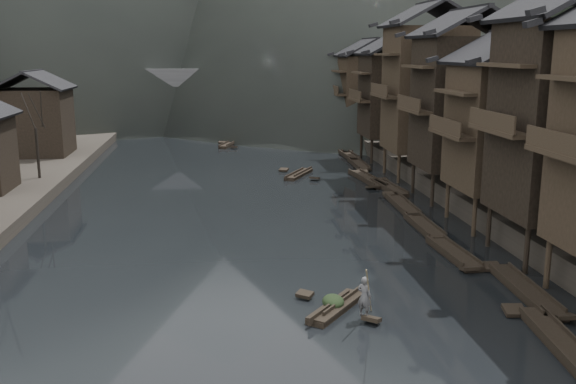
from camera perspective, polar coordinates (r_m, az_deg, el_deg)
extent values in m
plane|color=black|center=(29.75, -1.93, -10.61)|extent=(300.00, 300.00, 0.00)
cube|color=#2D2823|center=(77.63, 22.09, 3.61)|extent=(40.00, 200.00, 1.80)
cylinder|color=#2E2419|center=(34.62, 22.10, -5.88)|extent=(0.30, 0.30, 2.90)
cube|color=#2E2419|center=(30.84, 23.62, 2.99)|extent=(1.20, 5.70, 0.25)
cylinder|color=black|center=(36.47, 20.46, -4.84)|extent=(0.30, 0.30, 2.90)
cylinder|color=black|center=(40.61, 17.42, -2.88)|extent=(0.30, 0.30, 2.90)
cylinder|color=black|center=(37.78, 24.19, -4.56)|extent=(0.30, 0.30, 2.90)
cylinder|color=black|center=(41.80, 20.87, -2.71)|extent=(0.30, 0.30, 2.90)
cube|color=black|center=(38.75, 23.71, 5.88)|extent=(7.00, 6.00, 10.62)
cube|color=#2E2419|center=(36.96, 18.25, 5.20)|extent=(1.20, 5.70, 0.25)
cylinder|color=#2E2419|center=(42.56, 16.23, -2.11)|extent=(0.30, 0.30, 2.90)
cylinder|color=#2E2419|center=(46.88, 13.99, -0.66)|extent=(0.30, 0.30, 2.90)
cylinder|color=#2E2419|center=(43.69, 19.56, -1.97)|extent=(0.30, 0.30, 2.90)
cylinder|color=#2E2419|center=(47.91, 17.07, -0.56)|extent=(0.30, 0.30, 2.90)
cube|color=#2E2419|center=(45.02, 19.13, 5.48)|extent=(7.00, 6.00, 8.20)
cube|color=#2E2419|center=(43.49, 14.32, 5.01)|extent=(1.20, 5.70, 0.25)
cylinder|color=black|center=(49.81, 12.71, 0.18)|extent=(0.30, 0.30, 2.90)
cylinder|color=black|center=(54.26, 11.06, 1.25)|extent=(0.30, 0.30, 2.90)
cylinder|color=black|center=(50.78, 15.64, 0.25)|extent=(0.30, 0.30, 2.90)
cylinder|color=black|center=(55.16, 13.78, 1.30)|extent=(0.30, 0.30, 2.90)
cube|color=black|center=(52.22, 15.42, 7.61)|extent=(7.00, 6.00, 10.05)
cube|color=#2E2419|center=(50.91, 11.17, 7.14)|extent=(1.20, 5.70, 0.25)
cylinder|color=#2E2419|center=(58.21, 9.82, 2.06)|extent=(0.30, 0.30, 2.90)
cylinder|color=#2E2419|center=(62.75, 8.59, 2.85)|extent=(0.30, 0.30, 2.90)
cylinder|color=#2E2419|center=(59.04, 12.38, 2.10)|extent=(0.30, 0.30, 2.90)
cylinder|color=#2E2419|center=(63.53, 10.99, 2.88)|extent=(0.30, 0.30, 2.90)
cube|color=#2E2419|center=(60.60, 12.26, 8.91)|extent=(7.00, 6.00, 11.13)
cube|color=#2E2419|center=(59.47, 8.55, 8.45)|extent=(1.20, 5.70, 0.25)
cylinder|color=black|center=(67.72, 7.44, 3.59)|extent=(0.30, 0.30, 2.90)
cylinder|color=black|center=(72.33, 6.53, 4.18)|extent=(0.30, 0.30, 2.90)
cylinder|color=black|center=(68.43, 9.68, 3.61)|extent=(0.30, 0.30, 2.90)
cylinder|color=black|center=(73.00, 8.64, 4.20)|extent=(0.30, 0.30, 2.90)
cube|color=black|center=(70.21, 9.58, 8.45)|extent=(7.00, 6.00, 8.62)
cube|color=#2E2419|center=(69.23, 6.35, 8.13)|extent=(1.20, 5.70, 0.25)
cylinder|color=#2E2419|center=(79.29, 5.35, 4.94)|extent=(0.30, 0.30, 2.90)
cylinder|color=#2E2419|center=(83.95, 4.67, 5.37)|extent=(0.30, 0.30, 2.90)
cylinder|color=#2E2419|center=(79.90, 7.29, 4.95)|extent=(0.30, 0.30, 2.90)
cylinder|color=#2E2419|center=(84.53, 6.51, 5.38)|extent=(0.30, 0.30, 2.90)
cube|color=#2E2419|center=(81.79, 7.23, 8.97)|extent=(7.00, 6.00, 8.32)
cube|color=#2E2419|center=(80.95, 4.44, 8.70)|extent=(1.20, 5.70, 0.25)
cube|color=black|center=(72.00, -21.48, 6.01)|extent=(6.50, 6.50, 6.80)
cylinder|color=black|center=(58.58, -21.27, 3.49)|extent=(0.24, 0.24, 4.30)
cube|color=black|center=(28.48, 23.21, -12.44)|extent=(1.85, 7.30, 0.30)
cube|color=black|center=(28.41, 23.24, -12.11)|extent=(1.89, 7.16, 0.10)
cube|color=black|center=(31.04, 19.48, -9.77)|extent=(1.02, 0.98, 0.36)
cube|color=black|center=(33.88, 20.25, -8.19)|extent=(1.47, 7.09, 0.30)
cube|color=black|center=(33.82, 20.27, -7.90)|extent=(1.52, 6.95, 0.10)
cube|color=black|center=(36.62, 17.65, -6.22)|extent=(0.98, 0.91, 0.35)
cube|color=black|center=(31.18, 23.36, -10.00)|extent=(0.98, 0.91, 0.35)
cube|color=black|center=(38.50, 14.45, -5.32)|extent=(1.37, 5.85, 0.30)
cube|color=black|center=(38.45, 14.47, -5.07)|extent=(1.42, 5.73, 0.10)
cube|color=black|center=(40.99, 13.25, -3.96)|extent=(0.97, 0.76, 0.32)
cube|color=black|center=(35.96, 15.85, -6.45)|extent=(0.97, 0.76, 0.32)
cube|color=black|center=(43.77, 12.00, -3.04)|extent=(1.15, 6.05, 0.30)
cube|color=black|center=(43.73, 12.01, -2.81)|extent=(1.20, 5.93, 0.10)
cube|color=black|center=(46.39, 10.85, -1.93)|extent=(0.94, 0.75, 0.33)
cube|color=black|center=(41.12, 13.31, -3.91)|extent=(0.94, 0.75, 0.33)
cube|color=black|center=(49.46, 10.09, -1.16)|extent=(1.28, 7.09, 0.30)
cube|color=black|center=(49.42, 10.10, -0.96)|extent=(1.33, 6.95, 0.10)
cube|color=black|center=(52.58, 8.96, -0.15)|extent=(0.96, 0.89, 0.35)
cube|color=black|center=(46.32, 11.39, -1.97)|extent=(0.96, 0.89, 0.35)
cube|color=black|center=(55.39, 8.94, 0.35)|extent=(1.73, 6.54, 0.30)
cube|color=black|center=(55.35, 8.94, 0.53)|extent=(1.78, 6.42, 0.10)
cube|color=black|center=(58.36, 8.43, 1.12)|extent=(1.01, 0.89, 0.34)
cube|color=black|center=(52.38, 9.51, -0.22)|extent=(1.01, 0.89, 0.34)
cube|color=black|center=(59.01, 7.03, 1.15)|extent=(1.98, 7.69, 0.30)
cube|color=black|center=(58.98, 7.03, 1.32)|extent=(2.01, 7.54, 0.10)
cube|color=black|center=(62.54, 6.63, 1.94)|extent=(1.04, 1.03, 0.37)
cube|color=black|center=(55.43, 7.48, 0.55)|extent=(1.04, 1.03, 0.37)
cube|color=black|center=(66.39, 6.28, 2.44)|extent=(1.19, 6.51, 0.30)
cube|color=black|center=(66.36, 6.28, 2.59)|extent=(1.24, 6.38, 0.10)
cube|color=black|center=(69.36, 5.68, 3.00)|extent=(0.95, 0.81, 0.34)
cube|color=black|center=(63.40, 6.95, 2.07)|extent=(0.95, 0.81, 0.34)
cube|color=black|center=(72.28, 5.34, 3.28)|extent=(1.32, 7.53, 0.30)
cube|color=black|center=(72.25, 5.34, 3.42)|extent=(1.37, 7.38, 0.10)
cube|color=black|center=(75.76, 4.86, 3.82)|extent=(0.96, 0.95, 0.36)
cube|color=black|center=(68.76, 5.87, 2.91)|extent=(0.96, 0.95, 0.36)
cube|color=black|center=(76.99, 4.64, 3.86)|extent=(1.68, 7.45, 0.30)
cube|color=black|center=(76.96, 4.64, 3.99)|extent=(1.72, 7.31, 0.10)
cube|color=black|center=(80.45, 4.35, 4.34)|extent=(1.00, 0.97, 0.36)
cube|color=black|center=(73.49, 4.96, 3.55)|extent=(1.00, 0.97, 0.36)
cube|color=black|center=(60.78, 0.96, 1.58)|extent=(3.34, 5.14, 0.30)
cube|color=black|center=(60.75, 0.96, 1.75)|extent=(3.34, 5.07, 0.10)
cube|color=black|center=(62.81, -0.38, 2.07)|extent=(1.06, 0.98, 0.31)
cube|color=black|center=(58.74, 2.39, 1.32)|extent=(1.06, 0.98, 0.31)
cube|color=black|center=(80.01, -5.38, 4.17)|extent=(2.37, 4.59, 0.30)
cube|color=black|center=(79.98, -5.39, 4.30)|extent=(2.39, 4.52, 0.10)
cube|color=black|center=(82.01, -5.90, 4.47)|extent=(0.99, 0.81, 0.29)
cube|color=black|center=(77.98, -4.85, 4.07)|extent=(0.99, 0.81, 0.29)
cube|color=#4C4C4F|center=(99.40, -5.47, 9.88)|extent=(40.00, 6.00, 1.60)
cube|color=#4C4C4F|center=(96.65, -5.45, 10.58)|extent=(40.00, 0.50, 1.00)
cube|color=#4C4C4F|center=(102.05, -5.52, 10.67)|extent=(40.00, 0.50, 1.00)
cube|color=#4C4C4F|center=(100.33, -13.51, 7.33)|extent=(3.20, 6.00, 6.40)
cube|color=#4C4C4F|center=(99.66, -8.03, 7.51)|extent=(3.20, 6.00, 6.40)
cube|color=#4C4C4F|center=(99.86, -2.82, 7.63)|extent=(3.20, 6.00, 6.40)
cube|color=#4C4C4F|center=(100.95, 2.62, 7.68)|extent=(3.20, 6.00, 6.40)
cube|color=black|center=(29.92, 4.33, -10.19)|extent=(3.31, 3.89, 0.30)
cube|color=black|center=(29.85, 4.34, -9.87)|extent=(3.29, 3.86, 0.10)
cube|color=black|center=(31.14, 1.50, -8.95)|extent=(0.94, 0.90, 0.28)
cube|color=black|center=(28.69, 7.43, -10.99)|extent=(0.94, 0.90, 0.28)
ellipsoid|color=black|center=(29.83, 4.04, -9.05)|extent=(1.01, 1.32, 0.61)
imported|color=#57575A|center=(28.52, 6.82, -8.79)|extent=(0.80, 0.78, 1.86)
cylinder|color=#8C7A51|center=(27.78, 7.35, -4.07)|extent=(0.96, 2.42, 3.02)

